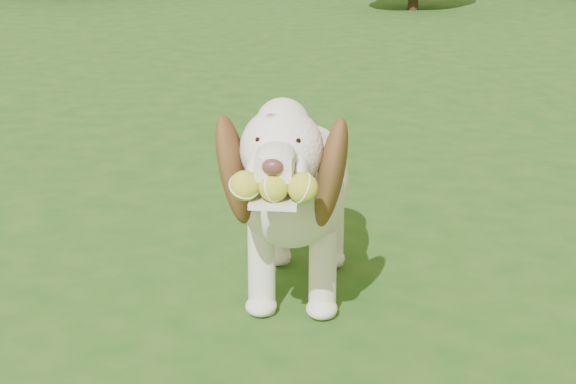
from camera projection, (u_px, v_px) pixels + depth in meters
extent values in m
plane|color=#1D4D16|center=(362.00, 262.00, 3.93)|extent=(80.00, 80.00, 0.00)
ellipsoid|color=white|center=(299.00, 183.00, 3.58)|extent=(0.56, 0.80, 0.38)
ellipsoid|color=white|center=(291.00, 194.00, 3.31)|extent=(0.46, 0.46, 0.37)
ellipsoid|color=white|center=(305.00, 166.00, 3.82)|extent=(0.42, 0.42, 0.34)
cylinder|color=white|center=(287.00, 179.00, 3.15)|extent=(0.27, 0.34, 0.29)
sphere|color=white|center=(282.00, 149.00, 2.97)|extent=(0.33, 0.33, 0.26)
sphere|color=white|center=(283.00, 125.00, 2.97)|extent=(0.21, 0.21, 0.17)
cube|color=white|center=(276.00, 164.00, 2.83)|extent=(0.15, 0.18, 0.07)
ellipsoid|color=#592D28|center=(273.00, 167.00, 2.75)|extent=(0.07, 0.06, 0.05)
cube|color=white|center=(275.00, 199.00, 2.85)|extent=(0.18, 0.20, 0.02)
ellipsoid|color=brown|center=(234.00, 170.00, 3.02)|extent=(0.21, 0.24, 0.40)
ellipsoid|color=brown|center=(331.00, 173.00, 2.99)|extent=(0.19, 0.28, 0.40)
cylinder|color=white|center=(309.00, 145.00, 3.96)|extent=(0.12, 0.20, 0.14)
cylinder|color=white|center=(262.00, 270.00, 3.44)|extent=(0.12, 0.12, 0.33)
cylinder|color=white|center=(323.00, 272.00, 3.41)|extent=(0.12, 0.12, 0.33)
cylinder|color=white|center=(278.00, 224.00, 3.89)|extent=(0.12, 0.12, 0.33)
cylinder|color=white|center=(332.00, 226.00, 3.87)|extent=(0.12, 0.12, 0.33)
sphere|color=gold|center=(245.00, 186.00, 2.80)|extent=(0.11, 0.11, 0.09)
sphere|color=gold|center=(274.00, 187.00, 2.79)|extent=(0.11, 0.11, 0.09)
sphere|color=gold|center=(303.00, 188.00, 2.78)|extent=(0.11, 0.11, 0.09)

